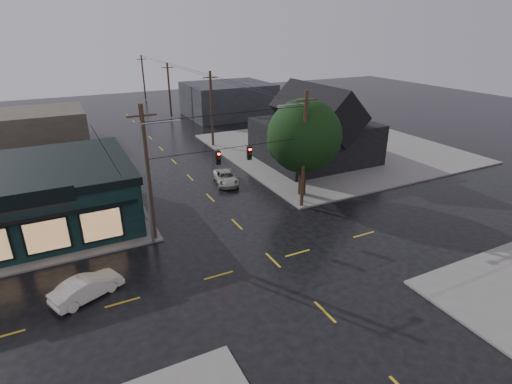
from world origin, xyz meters
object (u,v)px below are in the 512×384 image
sedan_cream (87,287)px  corner_tree (304,136)px  utility_pole_nw (155,239)px  utility_pole_ne (301,207)px  suv_silver (226,178)px

sedan_cream → corner_tree: bearing=-93.3°
utility_pole_nw → sedan_cream: utility_pole_nw is taller
sedan_cream → utility_pole_ne: bearing=-98.0°
utility_pole_ne → sedan_cream: bearing=-164.4°
sedan_cream → suv_silver: size_ratio=0.93×
sedan_cream → utility_pole_nw: bearing=-69.3°
suv_silver → utility_pole_ne: bearing=-53.8°
corner_tree → sedan_cream: 21.54m
corner_tree → utility_pole_nw: bearing=-171.4°
corner_tree → suv_silver: (-5.19, 6.07, -5.09)m
utility_pole_ne → suv_silver: bearing=114.5°
utility_pole_nw → utility_pole_ne: 13.00m
suv_silver → sedan_cream: bearing=-125.6°
utility_pole_nw → sedan_cream: 7.30m
utility_pole_nw → utility_pole_ne: bearing=0.0°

